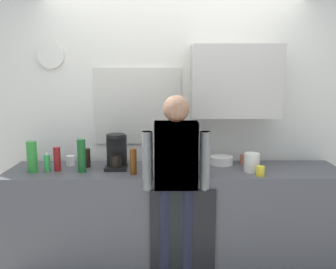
{
  "coord_description": "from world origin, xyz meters",
  "views": [
    {
      "loc": [
        -0.1,
        -2.93,
        1.78
      ],
      "look_at": [
        -0.06,
        0.25,
        1.23
      ],
      "focal_mm": 38.57,
      "sensor_mm": 36.0,
      "label": 1
    }
  ],
  "objects_px": {
    "bottle_dark_sauce": "(87,158)",
    "person_guest": "(176,173)",
    "bottle_red_vinegar": "(57,159)",
    "person_at_sink": "(176,173)",
    "bottle_clear_soda": "(32,157)",
    "cup_yellow_cup": "(260,171)",
    "mixing_bowl": "(221,160)",
    "coffee_maker": "(116,153)",
    "storage_canister": "(252,162)",
    "bottle_green_wine": "(82,156)",
    "bottle_amber_beer": "(133,161)",
    "dish_soap": "(47,163)",
    "cup_white_mug": "(71,161)",
    "cup_terracotta_mug": "(244,159)"
  },
  "relations": [
    {
      "from": "bottle_red_vinegar",
      "to": "bottle_amber_beer",
      "type": "bearing_deg",
      "value": -9.53
    },
    {
      "from": "bottle_red_vinegar",
      "to": "bottle_green_wine",
      "type": "height_order",
      "value": "bottle_green_wine"
    },
    {
      "from": "bottle_clear_soda",
      "to": "person_guest",
      "type": "relative_size",
      "value": 0.17
    },
    {
      "from": "bottle_dark_sauce",
      "to": "person_guest",
      "type": "distance_m",
      "value": 0.91
    },
    {
      "from": "bottle_red_vinegar",
      "to": "person_guest",
      "type": "distance_m",
      "value": 1.1
    },
    {
      "from": "coffee_maker",
      "to": "dish_soap",
      "type": "height_order",
      "value": "coffee_maker"
    },
    {
      "from": "bottle_dark_sauce",
      "to": "cup_terracotta_mug",
      "type": "distance_m",
      "value": 1.51
    },
    {
      "from": "mixing_bowl",
      "to": "person_guest",
      "type": "distance_m",
      "value": 0.66
    },
    {
      "from": "dish_soap",
      "to": "storage_canister",
      "type": "distance_m",
      "value": 1.85
    },
    {
      "from": "coffee_maker",
      "to": "cup_terracotta_mug",
      "type": "xyz_separation_m",
      "value": [
        1.23,
        0.16,
        -0.1
      ]
    },
    {
      "from": "person_guest",
      "to": "bottle_red_vinegar",
      "type": "bearing_deg",
      "value": -14.64
    },
    {
      "from": "bottle_dark_sauce",
      "to": "person_guest",
      "type": "relative_size",
      "value": 0.11
    },
    {
      "from": "bottle_red_vinegar",
      "to": "person_at_sink",
      "type": "distance_m",
      "value": 1.1
    },
    {
      "from": "bottle_amber_beer",
      "to": "mixing_bowl",
      "type": "bearing_deg",
      "value": 22.05
    },
    {
      "from": "bottle_dark_sauce",
      "to": "bottle_amber_beer",
      "type": "relative_size",
      "value": 0.78
    },
    {
      "from": "cup_yellow_cup",
      "to": "person_guest",
      "type": "distance_m",
      "value": 0.74
    },
    {
      "from": "mixing_bowl",
      "to": "dish_soap",
      "type": "height_order",
      "value": "dish_soap"
    },
    {
      "from": "bottle_green_wine",
      "to": "mixing_bowl",
      "type": "height_order",
      "value": "bottle_green_wine"
    },
    {
      "from": "bottle_red_vinegar",
      "to": "person_guest",
      "type": "relative_size",
      "value": 0.14
    },
    {
      "from": "bottle_red_vinegar",
      "to": "cup_yellow_cup",
      "type": "distance_m",
      "value": 1.81
    },
    {
      "from": "bottle_clear_soda",
      "to": "person_at_sink",
      "type": "bearing_deg",
      "value": -9.9
    },
    {
      "from": "bottle_clear_soda",
      "to": "bottle_dark_sauce",
      "type": "relative_size",
      "value": 1.56
    },
    {
      "from": "bottle_clear_soda",
      "to": "cup_yellow_cup",
      "type": "distance_m",
      "value": 2.03
    },
    {
      "from": "bottle_clear_soda",
      "to": "bottle_dark_sauce",
      "type": "height_order",
      "value": "bottle_clear_soda"
    },
    {
      "from": "person_at_sink",
      "to": "coffee_maker",
      "type": "bearing_deg",
      "value": 160.48
    },
    {
      "from": "person_at_sink",
      "to": "bottle_clear_soda",
      "type": "bearing_deg",
      "value": -177.7
    },
    {
      "from": "bottle_red_vinegar",
      "to": "cup_terracotta_mug",
      "type": "xyz_separation_m",
      "value": [
        1.75,
        0.24,
        -0.06
      ]
    },
    {
      "from": "bottle_clear_soda",
      "to": "dish_soap",
      "type": "bearing_deg",
      "value": 13.48
    },
    {
      "from": "dish_soap",
      "to": "storage_canister",
      "type": "bearing_deg",
      "value": -1.32
    },
    {
      "from": "cup_terracotta_mug",
      "to": "person_guest",
      "type": "relative_size",
      "value": 0.06
    },
    {
      "from": "bottle_clear_soda",
      "to": "person_guest",
      "type": "height_order",
      "value": "person_guest"
    },
    {
      "from": "bottle_amber_beer",
      "to": "cup_terracotta_mug",
      "type": "distance_m",
      "value": 1.11
    },
    {
      "from": "bottle_green_wine",
      "to": "person_guest",
      "type": "distance_m",
      "value": 0.87
    },
    {
      "from": "bottle_clear_soda",
      "to": "storage_canister",
      "type": "height_order",
      "value": "bottle_clear_soda"
    },
    {
      "from": "person_at_sink",
      "to": "cup_white_mug",
      "type": "bearing_deg",
      "value": 168.12
    },
    {
      "from": "person_at_sink",
      "to": "bottle_red_vinegar",
      "type": "bearing_deg",
      "value": 178.71
    },
    {
      "from": "dish_soap",
      "to": "bottle_green_wine",
      "type": "bearing_deg",
      "value": -6.54
    },
    {
      "from": "cup_yellow_cup",
      "to": "person_at_sink",
      "type": "distance_m",
      "value": 0.74
    },
    {
      "from": "cup_yellow_cup",
      "to": "person_at_sink",
      "type": "relative_size",
      "value": 0.05
    },
    {
      "from": "bottle_dark_sauce",
      "to": "mixing_bowl",
      "type": "distance_m",
      "value": 1.29
    },
    {
      "from": "coffee_maker",
      "to": "bottle_clear_soda",
      "type": "bearing_deg",
      "value": -171.44
    },
    {
      "from": "bottle_green_wine",
      "to": "storage_canister",
      "type": "relative_size",
      "value": 1.76
    },
    {
      "from": "person_guest",
      "to": "cup_white_mug",
      "type": "bearing_deg",
      "value": -25.23
    },
    {
      "from": "bottle_clear_soda",
      "to": "mixing_bowl",
      "type": "bearing_deg",
      "value": 8.19
    },
    {
      "from": "bottle_amber_beer",
      "to": "dish_soap",
      "type": "xyz_separation_m",
      "value": [
        -0.79,
        0.11,
        -0.04
      ]
    },
    {
      "from": "bottle_clear_soda",
      "to": "bottle_green_wine",
      "type": "xyz_separation_m",
      "value": [
        0.45,
        -0.01,
        0.01
      ]
    },
    {
      "from": "storage_canister",
      "to": "bottle_dark_sauce",
      "type": "bearing_deg",
      "value": 173.52
    },
    {
      "from": "mixing_bowl",
      "to": "storage_canister",
      "type": "distance_m",
      "value": 0.35
    },
    {
      "from": "bottle_red_vinegar",
      "to": "person_at_sink",
      "type": "height_order",
      "value": "person_at_sink"
    },
    {
      "from": "bottle_red_vinegar",
      "to": "mixing_bowl",
      "type": "bearing_deg",
      "value": 8.12
    }
  ]
}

